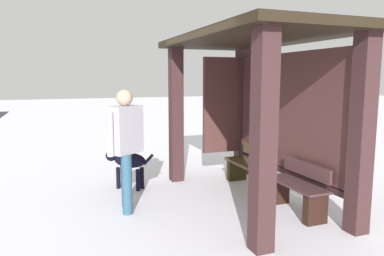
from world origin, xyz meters
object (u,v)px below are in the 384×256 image
Objects in this scene: bench_center_inside at (297,191)px; bus_shelter at (258,85)px; dog at (127,162)px; bench_left_inside at (249,168)px; person_walking at (126,140)px.

bus_shelter is at bearing -163.97° from bench_center_inside.
bus_shelter is at bearing 55.84° from dog.
bus_shelter is 1.58m from bench_left_inside.
person_walking is at bearing -79.66° from bench_left_inside.
bench_center_inside is at bearing 0.06° from bench_left_inside.
person_walking reaches higher than bench_left_inside.
bench_left_inside is 0.60× the size of person_walking.
bus_shelter is 4.74× the size of dog.
bench_left_inside is 2.36m from person_walking.
bench_center_inside is at bearing 66.86° from person_walking.
person_walking is at bearing -95.08° from bus_shelter.
dog is at bearing -124.16° from bus_shelter.
bench_left_inside is at bearing 100.34° from person_walking.
person_walking reaches higher than dog.
bus_shelter is 1.66m from bench_center_inside.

